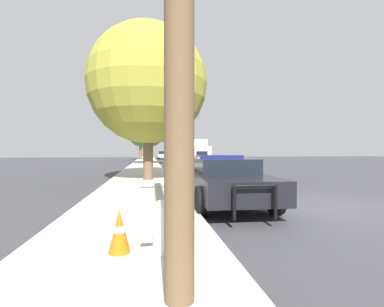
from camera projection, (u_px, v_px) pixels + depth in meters
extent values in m
plane|color=#3D3D42|center=(322.00, 206.00, 7.07)|extent=(110.00, 110.00, 0.00)
cube|color=#BCB7AD|center=(133.00, 211.00, 6.22)|extent=(3.00, 110.00, 0.13)
cube|color=black|center=(224.00, 181.00, 7.63)|extent=(2.14, 5.15, 0.55)
cube|color=black|center=(222.00, 165.00, 7.87)|extent=(1.74, 2.71, 0.40)
cylinder|color=black|center=(276.00, 200.00, 6.17)|extent=(0.28, 0.73, 0.72)
cylinder|color=black|center=(201.00, 201.00, 5.98)|extent=(0.28, 0.73, 0.72)
cylinder|color=black|center=(238.00, 183.00, 9.28)|extent=(0.28, 0.73, 0.72)
cylinder|color=black|center=(189.00, 184.00, 9.09)|extent=(0.28, 0.73, 0.72)
cylinder|color=black|center=(276.00, 201.00, 5.04)|extent=(0.07, 0.07, 0.69)
cylinder|color=black|center=(234.00, 202.00, 4.95)|extent=(0.07, 0.07, 0.69)
cylinder|color=black|center=(255.00, 186.00, 5.00)|extent=(0.88, 0.12, 0.07)
cube|color=navy|center=(222.00, 157.00, 7.87)|extent=(1.34, 0.28, 0.09)
cube|color=navy|center=(254.00, 180.00, 7.73)|extent=(0.23, 3.63, 0.15)
cylinder|color=white|center=(162.00, 232.00, 3.52)|extent=(0.25, 0.25, 0.57)
sphere|color=white|center=(162.00, 209.00, 3.51)|extent=(0.27, 0.27, 0.27)
cylinder|color=white|center=(146.00, 229.00, 3.48)|extent=(0.18, 0.10, 0.10)
cylinder|color=white|center=(178.00, 228.00, 3.55)|extent=(0.18, 0.10, 0.10)
cylinder|color=#424247|center=(146.00, 140.00, 28.87)|extent=(0.16, 0.16, 5.09)
cylinder|color=#424247|center=(161.00, 119.00, 29.14)|extent=(3.45, 0.11, 0.11)
cube|color=black|center=(176.00, 124.00, 29.43)|extent=(0.30, 0.24, 0.90)
sphere|color=red|center=(177.00, 121.00, 29.30)|extent=(0.20, 0.20, 0.20)
sphere|color=orange|center=(177.00, 124.00, 29.30)|extent=(0.20, 0.20, 0.20)
sphere|color=green|center=(177.00, 126.00, 29.31)|extent=(0.20, 0.20, 0.20)
cube|color=#333856|center=(201.00, 157.00, 35.66)|extent=(2.13, 4.70, 0.61)
cube|color=black|center=(201.00, 153.00, 35.88)|extent=(1.70, 2.49, 0.51)
cylinder|color=black|center=(209.00, 160.00, 34.33)|extent=(0.29, 0.67, 0.65)
cylinder|color=black|center=(196.00, 160.00, 34.19)|extent=(0.29, 0.67, 0.65)
cylinder|color=black|center=(206.00, 159.00, 37.15)|extent=(0.29, 0.67, 0.65)
cylinder|color=black|center=(194.00, 159.00, 37.01)|extent=(0.29, 0.67, 0.65)
cube|color=#B7B7BC|center=(163.00, 156.00, 45.98)|extent=(2.08, 4.21, 0.57)
cube|color=black|center=(163.00, 153.00, 45.77)|extent=(1.68, 2.24, 0.51)
cylinder|color=black|center=(159.00, 157.00, 47.16)|extent=(0.29, 0.70, 0.69)
cylinder|color=black|center=(168.00, 157.00, 47.32)|extent=(0.29, 0.70, 0.69)
cylinder|color=black|center=(158.00, 157.00, 44.64)|extent=(0.29, 0.70, 0.69)
cylinder|color=black|center=(168.00, 157.00, 44.80)|extent=(0.29, 0.70, 0.69)
cube|color=#B7B7BC|center=(179.00, 160.00, 22.93)|extent=(2.07, 4.33, 0.60)
cube|color=black|center=(179.00, 155.00, 22.71)|extent=(1.68, 2.29, 0.47)
cylinder|color=black|center=(169.00, 163.00, 24.14)|extent=(0.29, 0.72, 0.71)
cylinder|color=black|center=(188.00, 163.00, 24.32)|extent=(0.29, 0.72, 0.71)
cylinder|color=black|center=(170.00, 165.00, 21.54)|extent=(0.29, 0.72, 0.71)
cylinder|color=black|center=(190.00, 165.00, 21.71)|extent=(0.29, 0.72, 0.71)
cube|color=#B7B7BC|center=(201.00, 152.00, 35.89)|extent=(2.51, 2.19, 1.76)
cube|color=white|center=(195.00, 149.00, 39.56)|extent=(2.63, 5.49, 2.74)
cylinder|color=black|center=(209.00, 158.00, 36.35)|extent=(0.31, 0.89, 0.88)
cylinder|color=black|center=(193.00, 158.00, 35.86)|extent=(0.31, 0.89, 0.88)
cylinder|color=black|center=(201.00, 157.00, 40.81)|extent=(0.31, 0.89, 0.88)
cylinder|color=black|center=(187.00, 158.00, 40.32)|extent=(0.31, 0.89, 0.88)
cylinder|color=brown|center=(141.00, 150.00, 40.75)|extent=(0.46, 0.46, 2.86)
sphere|color=#999933|center=(141.00, 135.00, 40.72)|extent=(3.61, 3.61, 3.61)
cylinder|color=#4C3823|center=(146.00, 151.00, 27.70)|extent=(0.43, 0.43, 2.72)
sphere|color=#387A33|center=(146.00, 127.00, 27.67)|extent=(4.49, 4.49, 4.49)
cylinder|color=brown|center=(148.00, 148.00, 12.45)|extent=(0.48, 0.48, 3.03)
sphere|color=#999933|center=(148.00, 85.00, 12.41)|extent=(5.73, 5.73, 5.73)
cone|color=orange|center=(119.00, 231.00, 3.55)|extent=(0.30, 0.30, 0.59)
cylinder|color=white|center=(119.00, 229.00, 3.55)|extent=(0.17, 0.17, 0.08)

